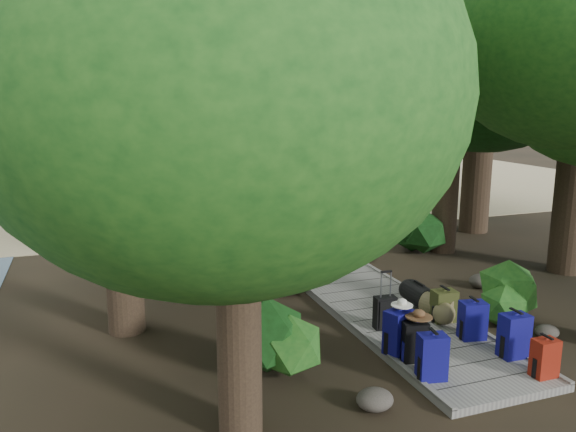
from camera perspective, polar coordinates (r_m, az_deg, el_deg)
name	(u,v)px	position (r m, az deg, el deg)	size (l,w,h in m)	color
ground	(349,287)	(12.14, 6.20, -7.22)	(120.00, 120.00, 0.00)	black
sand_beach	(201,183)	(27.07, -8.79, 3.33)	(40.00, 22.00, 0.02)	tan
boardwalk	(330,271)	(12.98, 4.26, -5.63)	(2.00, 12.00, 0.12)	gray
backpack_left_a	(432,354)	(8.24, 14.43, -13.47)	(0.39, 0.27, 0.72)	navy
backpack_left_b	(415,339)	(8.72, 12.75, -12.12)	(0.36, 0.26, 0.67)	black
backpack_left_c	(398,329)	(8.88, 11.16, -11.24)	(0.41, 0.29, 0.77)	navy
backpack_right_a	(545,356)	(8.84, 24.65, -12.80)	(0.34, 0.24, 0.61)	maroon
backpack_right_b	(514,333)	(9.26, 22.01, -11.00)	(0.41, 0.29, 0.74)	navy
backpack_right_c	(473,318)	(9.71, 18.25, -9.84)	(0.40, 0.29, 0.69)	navy
backpack_right_d	(444,304)	(10.29, 15.56, -8.61)	(0.41, 0.29, 0.62)	#3C401B
duffel_right_khaki	(439,307)	(10.44, 15.13, -8.91)	(0.41, 0.61, 0.41)	brown
duffel_right_black	(419,295)	(10.94, 13.15, -7.82)	(0.42, 0.67, 0.42)	black
suitcase_on_boardwalk	(385,313)	(9.77, 9.81, -9.64)	(0.36, 0.20, 0.56)	black
lone_suitcase_on_sand	(256,205)	(19.11, -3.31, 1.08)	(0.47, 0.27, 0.74)	black
hat_brown	(419,313)	(8.62, 13.17, -9.59)	(0.40, 0.40, 0.12)	#51351E
hat_white	(402,302)	(8.74, 11.52, -8.55)	(0.33, 0.33, 0.11)	silver
kayak	(143,204)	(21.16, -14.50, 1.17)	(0.66, 3.03, 0.30)	#B5210F
sun_lounger	(307,191)	(22.31, 1.92, 2.56)	(0.67, 2.07, 0.67)	silver
tree_right_c	(453,69)	(14.90, 16.41, 14.11)	(5.39, 5.39, 9.32)	black
tree_right_d	(487,21)	(17.68, 19.59, 18.15)	(6.65, 6.65, 12.18)	black
tree_right_e	(377,85)	(19.81, 9.00, 13.00)	(4.89, 4.89, 8.80)	black
tree_right_f	(405,68)	(22.86, 11.83, 14.47)	(5.70, 5.70, 10.19)	black
tree_left_a	(235,117)	(6.13, -5.42, 10.01)	(4.51, 4.51, 7.52)	black
tree_left_b	(111,65)	(9.57, -17.54, 14.42)	(4.97, 4.97, 8.94)	black
tree_left_c	(122,83)	(12.91, -16.53, 12.79)	(4.91, 4.91, 8.54)	black
tree_back_a	(177,99)	(25.95, -11.17, 11.63)	(4.56, 4.56, 7.90)	black
tree_back_b	(230,80)	(27.73, -5.94, 13.61)	(5.41, 5.41, 9.67)	black
tree_back_c	(291,93)	(28.19, 0.31, 12.35)	(4.67, 4.67, 8.40)	black
tree_back_d	(71,86)	(24.94, -21.21, 12.20)	(5.33, 5.33, 8.89)	black
palm_right_a	(335,95)	(18.28, 4.83, 12.14)	(4.76, 4.76, 8.12)	#134012
palm_right_b	(338,93)	(23.82, 5.05, 12.34)	(4.32, 4.32, 8.35)	#134012
palm_right_c	(281,107)	(23.67, -0.76, 10.98)	(4.52, 4.52, 7.19)	#134012
palm_left_a	(111,121)	(16.94, -17.56, 9.16)	(4.17, 4.17, 6.64)	#134012
rock_left_a	(375,399)	(7.72, 8.81, -17.94)	(0.50, 0.45, 0.27)	#4C473F
rock_left_b	(240,345)	(9.25, -4.87, -12.88)	(0.32, 0.29, 0.18)	#4C473F
rock_left_c	(289,288)	(11.59, 0.08, -7.35)	(0.51, 0.46, 0.28)	#4C473F
rock_left_d	(222,251)	(14.63, -6.75, -3.55)	(0.32, 0.29, 0.18)	#4C473F
rock_right_a	(547,332)	(10.57, 24.82, -10.61)	(0.41, 0.37, 0.22)	#4C473F
rock_right_b	(482,281)	(12.69, 19.06, -6.26)	(0.54, 0.48, 0.30)	#4C473F
rock_right_c	(369,257)	(14.12, 8.23, -4.19)	(0.30, 0.27, 0.17)	#4C473F
rock_right_d	(387,231)	(16.57, 10.00, -1.51)	(0.64, 0.57, 0.35)	#4C473F
shrub_left_a	(279,342)	(8.24, -0.90, -12.67)	(1.18, 1.18, 1.07)	#174916
shrub_left_b	(233,260)	(12.59, -5.57, -4.45)	(0.95, 0.95, 0.86)	#174916
shrub_left_c	(196,231)	(15.03, -9.35, -1.54)	(1.14, 1.14, 1.03)	#174916
shrub_right_a	(508,296)	(10.82, 21.42, -7.61)	(1.11, 1.11, 1.00)	#174916
shrub_right_b	(417,230)	(14.98, 12.99, -1.43)	(1.31, 1.31, 1.18)	#174916
shrub_right_c	(334,213)	(17.90, 4.67, 0.30)	(0.85, 0.85, 0.76)	#174916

